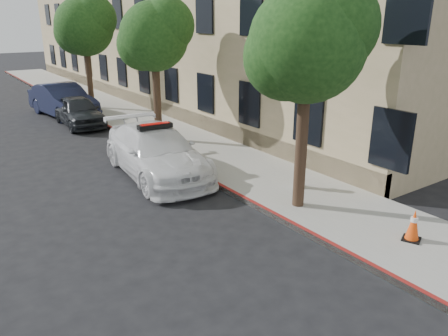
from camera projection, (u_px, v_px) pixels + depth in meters
ground at (165, 210)px, 11.54m from camera, size 120.00×120.00×0.00m
sidewalk at (135, 120)px, 21.21m from camera, size 3.20×50.00×0.15m
curb_strip at (104, 125)px, 20.37m from camera, size 0.12×50.00×0.15m
building at (181, 14)px, 26.49m from camera, size 8.00×36.00×10.00m
tree_near at (309, 43)px, 10.17m from camera, size 2.92×2.82×5.62m
tree_mid at (155, 36)px, 16.40m from camera, size 2.77×2.64×5.43m
tree_far at (85, 26)px, 22.51m from camera, size 3.10×3.00×5.81m
police_car at (156, 152)px, 13.89m from camera, size 2.64×5.52×1.70m
parked_car_mid at (79, 111)px, 20.30m from camera, size 1.75×4.08×1.37m
parked_car_far at (63, 100)px, 22.17m from camera, size 2.40×5.17×1.64m
fire_hydrant at (300, 174)px, 12.58m from camera, size 0.35×0.31×0.81m
traffic_cone at (413, 225)px, 9.59m from camera, size 0.50×0.50×0.73m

